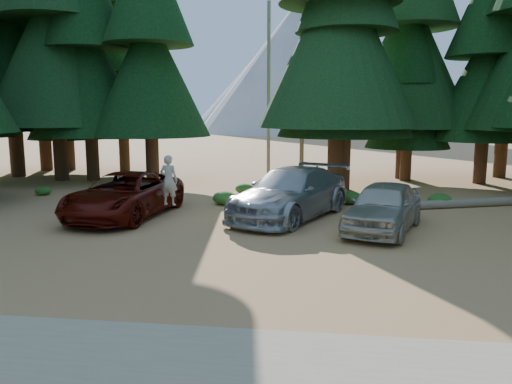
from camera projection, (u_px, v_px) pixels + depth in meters
ground at (252, 254)px, 13.67m from camera, size 160.00×160.00×0.00m
gravel_strip at (192, 378)px, 7.31m from camera, size 26.00×3.50×0.01m
forest_belt_north at (287, 180)px, 28.36m from camera, size 36.00×7.00×22.00m
snag_front at (303, 71)px, 26.81m from camera, size 0.24×0.24×12.00m
snag_back at (269, 92)px, 28.69m from camera, size 0.20×0.20×10.00m
mountain_peak at (299, 66)px, 98.37m from camera, size 48.00×50.00×28.00m
red_pickup at (124, 195)px, 18.41m from camera, size 3.30×6.13×1.64m
silver_minivan_center at (291, 193)px, 18.30m from camera, size 4.90×6.73×1.81m
silver_minivan_right at (384, 206)px, 16.25m from camera, size 3.37×5.10×1.61m
frisbee_player at (169, 180)px, 18.32m from camera, size 0.74×0.54×1.86m
log_left at (282, 195)px, 22.27m from camera, size 4.08×2.27×0.32m
log_mid at (296, 192)px, 23.30m from camera, size 3.14×2.33×0.30m
log_right at (461, 203)px, 20.28m from camera, size 5.15×2.12×0.34m
shrub_far_left at (99, 195)px, 21.56m from camera, size 1.02×1.02×0.56m
shrub_left at (141, 186)px, 24.28m from camera, size 0.95×0.95×0.52m
shrub_center_left at (224, 198)px, 20.94m from camera, size 1.01×1.01×0.56m
shrub_center_right at (245, 189)px, 23.64m from camera, size 0.89×0.89×0.49m
shrub_right at (350, 198)px, 21.06m from camera, size 0.98×0.98×0.54m
shrub_far_right at (440, 200)px, 20.50m from camera, size 0.97×0.97×0.54m
shrub_edge_west at (43, 191)px, 23.32m from camera, size 0.73×0.73×0.40m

